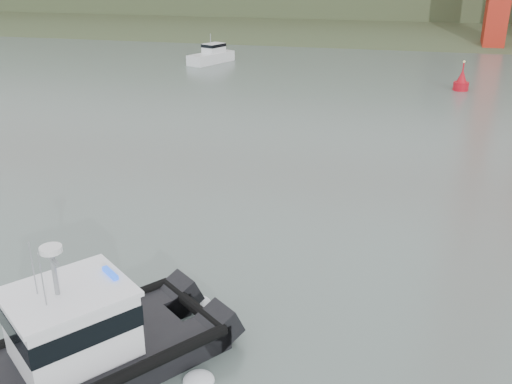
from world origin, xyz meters
TOP-DOWN VIEW (x-y plane):
  - ground at (0.00, 0.00)m, footprint 400.00×400.00m
  - patrol_boat at (-5.04, -3.16)m, footprint 9.56×10.76m
  - motorboat at (-18.67, 55.02)m, footprint 4.84×7.22m
  - nav_buoy at (11.21, 45.50)m, footprint 1.55×1.55m

SIDE VIEW (x-z plane):
  - ground at x=0.00m, z-range 0.00..0.00m
  - nav_buoy at x=11.21m, z-range -0.76..2.46m
  - motorboat at x=-18.67m, z-range -0.95..2.83m
  - patrol_boat at x=-5.04m, z-range -1.29..3.87m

